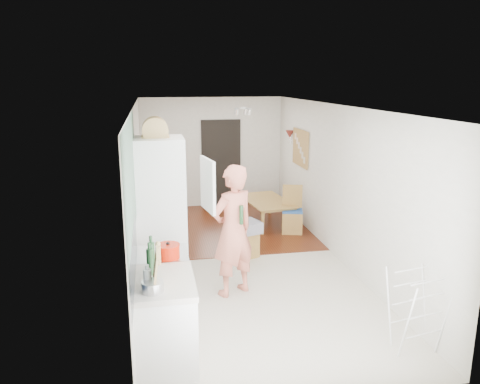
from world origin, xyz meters
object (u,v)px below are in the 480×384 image
object	(u,v)px
person	(233,219)
dining_table	(268,214)
stool	(246,244)
drying_rack	(416,312)
dining_chair	(292,210)

from	to	relation	value
person	dining_table	bearing A→B (deg)	-140.74
stool	drying_rack	xyz separation A→B (m)	(1.26, -3.05, 0.23)
dining_table	dining_chair	bearing A→B (deg)	-160.68
person	drying_rack	bearing A→B (deg)	106.48
person	dining_chair	distance (m)	2.90
stool	dining_chair	bearing A→B (deg)	43.16
dining_chair	person	bearing A→B (deg)	-108.19
dining_chair	stool	distance (m)	1.55
person	stool	xyz separation A→B (m)	(0.45, 1.31, -0.86)
stool	drying_rack	distance (m)	3.31
dining_table	drying_rack	xyz separation A→B (m)	(0.46, -4.74, 0.23)
dining_table	drying_rack	size ratio (longest dim) A/B	1.37
dining_table	dining_chair	size ratio (longest dim) A/B	1.35
dining_chair	stool	size ratio (longest dim) A/B	2.11
person	stool	world-z (taller)	person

